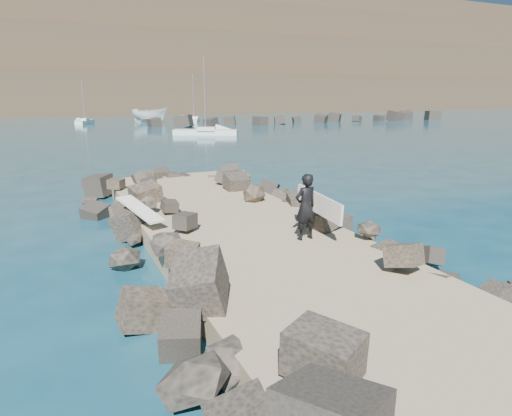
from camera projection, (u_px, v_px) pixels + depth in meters
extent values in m
plane|color=#0F384C|center=(244.00, 245.00, 14.99)|extent=(800.00, 800.00, 0.00)
cube|color=#8C7759|center=(270.00, 256.00, 13.14)|extent=(6.00, 26.00, 0.60)
cube|color=black|center=(166.00, 258.00, 12.39)|extent=(2.60, 22.00, 1.00)
cube|color=#262421|center=(344.00, 233.00, 14.69)|extent=(2.60, 22.00, 1.00)
cube|color=black|center=(309.00, 119.00, 77.39)|extent=(52.00, 4.00, 1.20)
cube|color=#2D4919|center=(91.00, 60.00, 156.66)|extent=(360.00, 140.00, 32.00)
cube|color=white|center=(140.00, 212.00, 15.05)|extent=(1.25, 2.27, 0.07)
imported|color=white|center=(150.00, 115.00, 77.89)|extent=(6.66, 5.76, 2.50)
imported|color=black|center=(306.00, 207.00, 13.47)|extent=(0.77, 0.55, 1.99)
cube|color=beige|center=(319.00, 204.00, 13.64)|extent=(0.09, 2.47, 0.78)
cylinder|color=white|center=(364.00, 19.00, 191.78)|extent=(7.48, 7.48, 6.55)
cube|color=silver|center=(194.00, 120.00, 80.48)|extent=(3.84, 6.89, 0.80)
cylinder|color=gray|center=(193.00, 96.00, 79.48)|extent=(0.12, 0.12, 7.49)
cube|color=silver|center=(195.00, 118.00, 79.68)|extent=(1.70, 2.17, 0.44)
cube|color=silver|center=(85.00, 123.00, 74.38)|extent=(3.45, 5.74, 0.80)
cylinder|color=gray|center=(83.00, 101.00, 73.53)|extent=(0.12, 0.12, 6.29)
cube|color=silver|center=(85.00, 120.00, 73.71)|extent=(1.48, 1.83, 0.44)
cube|color=silver|center=(206.00, 133.00, 54.88)|extent=(7.57, 5.08, 0.80)
cylinder|color=gray|center=(205.00, 94.00, 53.77)|extent=(0.12, 0.12, 8.44)
cube|color=silver|center=(207.00, 129.00, 54.38)|extent=(2.47, 2.09, 0.44)
cube|color=white|center=(54.00, 5.00, 152.79)|extent=(8.00, 6.00, 3.50)
cube|color=white|center=(169.00, 3.00, 151.56)|extent=(12.00, 7.00, 4.00)
cube|color=white|center=(251.00, 17.00, 176.17)|extent=(6.00, 6.00, 3.00)
cube|color=white|center=(323.00, 10.00, 166.15)|extent=(5.00, 5.00, 5.00)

